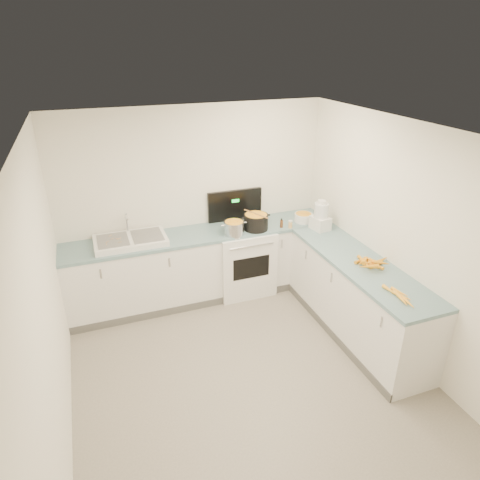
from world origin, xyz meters
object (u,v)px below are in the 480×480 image
object	(u,v)px
stove	(242,258)
black_pot	(256,223)
mixing_bowl	(303,218)
spice_jar	(290,225)
food_processor	(321,217)
extract_bottle	(281,224)
sink	(131,240)
steel_pot	(234,229)

from	to	relation	value
stove	black_pot	world-z (taller)	stove
black_pot	mixing_bowl	xyz separation A→B (m)	(0.71, 0.02, -0.04)
mixing_bowl	black_pot	bearing A→B (deg)	-178.30
black_pot	spice_jar	size ratio (longest dim) A/B	3.59
black_pot	stove	bearing A→B (deg)	138.60
stove	spice_jar	bearing A→B (deg)	-22.57
spice_jar	food_processor	distance (m)	0.41
extract_bottle	food_processor	distance (m)	0.52
mixing_bowl	stove	bearing A→B (deg)	173.02
food_processor	spice_jar	bearing A→B (deg)	153.28
black_pot	spice_jar	xyz separation A→B (m)	(0.44, -0.12, -0.05)
sink	spice_jar	distance (m)	2.05
black_pot	mixing_bowl	world-z (taller)	black_pot
steel_pot	food_processor	xyz separation A→B (m)	(1.11, -0.24, 0.10)
extract_bottle	food_processor	xyz separation A→B (m)	(0.45, -0.23, 0.12)
stove	extract_bottle	size ratio (longest dim) A/B	13.64
stove	steel_pot	size ratio (longest dim) A/B	5.24
extract_bottle	steel_pot	bearing A→B (deg)	178.65
sink	steel_pot	size ratio (longest dim) A/B	3.31
black_pot	mixing_bowl	distance (m)	0.71
sink	black_pot	size ratio (longest dim) A/B	2.72
spice_jar	food_processor	world-z (taller)	food_processor
mixing_bowl	food_processor	bearing A→B (deg)	-75.69
stove	mixing_bowl	xyz separation A→B (m)	(0.85, -0.10, 0.52)
mixing_bowl	extract_bottle	xyz separation A→B (m)	(-0.37, -0.08, -0.01)
food_processor	steel_pot	bearing A→B (deg)	167.52
stove	black_pot	size ratio (longest dim) A/B	4.31
stove	black_pot	xyz separation A→B (m)	(0.14, -0.12, 0.56)
black_pot	food_processor	bearing A→B (deg)	-20.31
stove	food_processor	bearing A→B (deg)	-24.14
sink	steel_pot	distance (m)	1.29
sink	extract_bottle	distance (m)	1.94
stove	mixing_bowl	bearing A→B (deg)	-6.98
sink	food_processor	size ratio (longest dim) A/B	2.16
mixing_bowl	food_processor	xyz separation A→B (m)	(0.08, -0.31, 0.11)
stove	extract_bottle	distance (m)	0.73
extract_bottle	spice_jar	size ratio (longest dim) A/B	1.13
spice_jar	steel_pot	bearing A→B (deg)	174.63
stove	extract_bottle	world-z (taller)	stove
sink	black_pot	world-z (taller)	sink
sink	food_processor	world-z (taller)	food_processor
steel_pot	mixing_bowl	size ratio (longest dim) A/B	1.06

